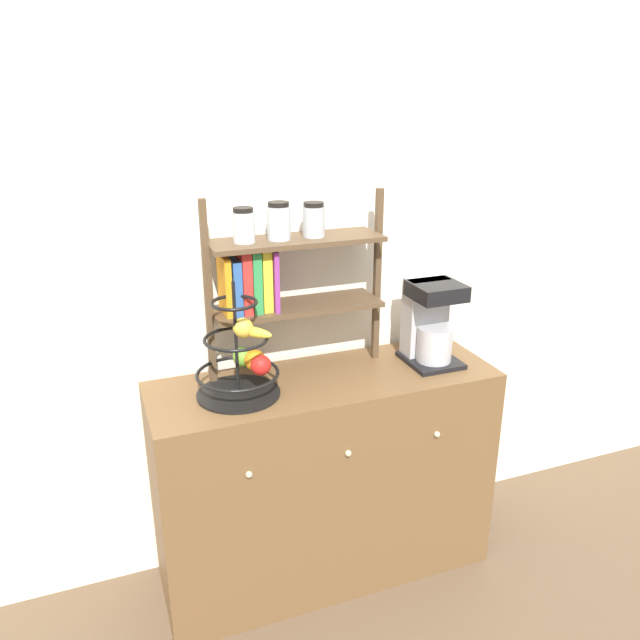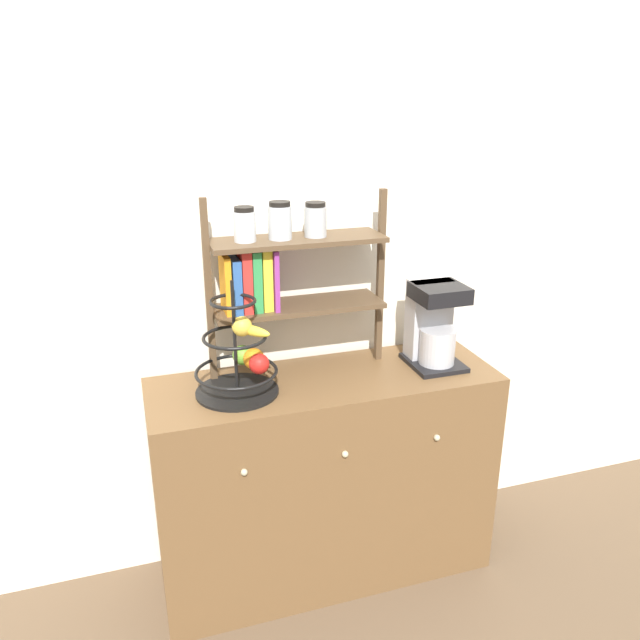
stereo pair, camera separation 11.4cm
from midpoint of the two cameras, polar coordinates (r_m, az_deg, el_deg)
ground_plane at (r=2.66m, az=0.95°, el=-24.40°), size 12.00×12.00×0.00m
wall_back at (r=2.41m, az=-3.16°, el=6.55°), size 7.00×0.05×2.60m
sideboard at (r=2.54m, az=-0.88°, el=-14.21°), size 1.30×0.45×0.86m
coffee_maker at (r=2.45m, az=8.73°, el=-0.19°), size 0.20×0.22×0.33m
fruit_stand at (r=2.18m, az=-8.59°, el=-3.60°), size 0.29×0.29×0.42m
shelf_hutch at (r=2.24m, az=-5.60°, el=4.74°), size 0.68×0.20×0.67m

